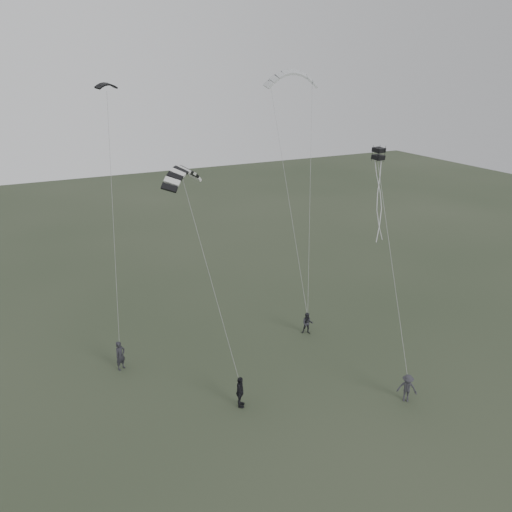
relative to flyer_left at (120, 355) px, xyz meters
name	(u,v)px	position (x,y,z in m)	size (l,w,h in m)	color
ground	(279,400)	(7.52, -7.30, -0.98)	(140.00, 140.00, 0.00)	#2C3724
flyer_left	(120,355)	(0.00, 0.00, 0.00)	(0.71, 0.47, 1.96)	black
flyer_right	(307,323)	(13.13, -1.39, -0.17)	(0.79, 0.61, 1.62)	#24252A
flyer_center	(240,392)	(5.25, -6.85, -0.02)	(1.12, 0.47, 1.92)	black
flyer_far	(407,388)	(14.09, -10.67, -0.11)	(1.12, 0.64, 1.73)	#2C2B31
kite_dark_small	(106,84)	(1.64, 4.48, 16.24)	(1.46, 0.44, 0.49)	black
kite_pale_large	(292,72)	(16.48, 7.46, 16.86)	(4.26, 0.96, 1.72)	#B7BBBD
kite_striped	(182,170)	(3.75, -3.04, 12.09)	(3.25, 0.81, 1.25)	black
kite_box	(379,154)	(15.69, -4.53, 12.31)	(0.60, 0.60, 0.70)	black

